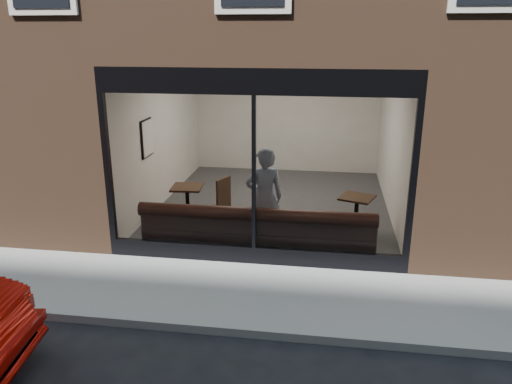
# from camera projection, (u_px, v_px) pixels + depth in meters

# --- Properties ---
(ground) EXTENTS (120.00, 120.00, 0.00)m
(ground) POSITION_uv_depth(u_px,v_px,m) (230.00, 332.00, 6.46)
(ground) COLOR black
(ground) RESTS_ON ground
(sidewalk_near) EXTENTS (40.00, 2.00, 0.01)m
(sidewalk_near) POSITION_uv_depth(u_px,v_px,m) (243.00, 294.00, 7.40)
(sidewalk_near) COLOR gray
(sidewalk_near) RESTS_ON ground
(kerb_near) EXTENTS (40.00, 0.10, 0.12)m
(kerb_near) POSITION_uv_depth(u_px,v_px,m) (230.00, 330.00, 6.39)
(kerb_near) COLOR gray
(kerb_near) RESTS_ON ground
(host_building_pier_left) EXTENTS (2.50, 12.00, 3.20)m
(host_building_pier_left) POSITION_uv_depth(u_px,v_px,m) (154.00, 110.00, 14.02)
(host_building_pier_left) COLOR brown
(host_building_pier_left) RESTS_ON ground
(host_building_pier_right) EXTENTS (2.50, 12.00, 3.20)m
(host_building_pier_right) POSITION_uv_depth(u_px,v_px,m) (430.00, 117.00, 12.98)
(host_building_pier_right) COLOR brown
(host_building_pier_right) RESTS_ON ground
(host_building_backfill) EXTENTS (5.00, 6.00, 3.20)m
(host_building_backfill) POSITION_uv_depth(u_px,v_px,m) (295.00, 99.00, 16.33)
(host_building_backfill) COLOR brown
(host_building_backfill) RESTS_ON ground
(cafe_floor) EXTENTS (6.00, 6.00, 0.00)m
(cafe_floor) POSITION_uv_depth(u_px,v_px,m) (274.00, 205.00, 11.16)
(cafe_floor) COLOR #2D2D30
(cafe_floor) RESTS_ON ground
(cafe_ceiling) EXTENTS (6.00, 6.00, 0.00)m
(cafe_ceiling) POSITION_uv_depth(u_px,v_px,m) (275.00, 58.00, 10.19)
(cafe_ceiling) COLOR white
(cafe_ceiling) RESTS_ON host_building_upper
(cafe_wall_back) EXTENTS (5.00, 0.00, 5.00)m
(cafe_wall_back) POSITION_uv_depth(u_px,v_px,m) (287.00, 114.00, 13.49)
(cafe_wall_back) COLOR silver
(cafe_wall_back) RESTS_ON ground
(cafe_wall_left) EXTENTS (0.00, 6.00, 6.00)m
(cafe_wall_left) POSITION_uv_depth(u_px,v_px,m) (163.00, 132.00, 11.02)
(cafe_wall_left) COLOR silver
(cafe_wall_left) RESTS_ON ground
(cafe_wall_right) EXTENTS (0.00, 6.00, 6.00)m
(cafe_wall_right) POSITION_uv_depth(u_px,v_px,m) (394.00, 139.00, 10.33)
(cafe_wall_right) COLOR silver
(cafe_wall_right) RESTS_ON ground
(storefront_kick) EXTENTS (5.00, 0.10, 0.30)m
(storefront_kick) POSITION_uv_depth(u_px,v_px,m) (254.00, 255.00, 8.34)
(storefront_kick) COLOR black
(storefront_kick) RESTS_ON ground
(storefront_header) EXTENTS (5.00, 0.10, 0.40)m
(storefront_header) POSITION_uv_depth(u_px,v_px,m) (254.00, 81.00, 7.47)
(storefront_header) COLOR black
(storefront_header) RESTS_ON host_building_upper
(storefront_mullion) EXTENTS (0.06, 0.10, 2.50)m
(storefront_mullion) POSITION_uv_depth(u_px,v_px,m) (254.00, 175.00, 7.91)
(storefront_mullion) COLOR black
(storefront_mullion) RESTS_ON storefront_kick
(storefront_glass) EXTENTS (4.80, 0.00, 4.80)m
(storefront_glass) POSITION_uv_depth(u_px,v_px,m) (254.00, 175.00, 7.88)
(storefront_glass) COLOR white
(storefront_glass) RESTS_ON storefront_kick
(banquette) EXTENTS (4.00, 0.55, 0.45)m
(banquette) POSITION_uv_depth(u_px,v_px,m) (257.00, 241.00, 8.70)
(banquette) COLOR black
(banquette) RESTS_ON cafe_floor
(person) EXTENTS (0.77, 0.63, 1.83)m
(person) POSITION_uv_depth(u_px,v_px,m) (264.00, 198.00, 8.78)
(person) COLOR #96A9C9
(person) RESTS_ON cafe_floor
(cafe_table_left) EXTENTS (0.64, 0.64, 0.04)m
(cafe_table_left) POSITION_uv_depth(u_px,v_px,m) (187.00, 187.00, 9.99)
(cafe_table_left) COLOR black
(cafe_table_left) RESTS_ON cafe_floor
(cafe_table_right) EXTENTS (0.75, 0.75, 0.04)m
(cafe_table_right) POSITION_uv_depth(u_px,v_px,m) (357.00, 198.00, 9.37)
(cafe_table_right) COLOR black
(cafe_table_right) RESTS_ON cafe_floor
(cafe_chair_left) EXTENTS (0.60, 0.60, 0.04)m
(cafe_chair_left) POSITION_uv_depth(u_px,v_px,m) (216.00, 210.00, 10.17)
(cafe_chair_left) COLOR black
(cafe_chair_left) RESTS_ON cafe_floor
(wall_poster) EXTENTS (0.02, 0.52, 0.70)m
(wall_poster) POSITION_uv_depth(u_px,v_px,m) (148.00, 138.00, 10.00)
(wall_poster) COLOR white
(wall_poster) RESTS_ON cafe_wall_left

